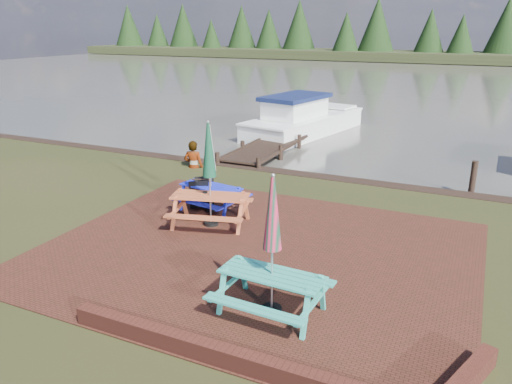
{
  "coord_description": "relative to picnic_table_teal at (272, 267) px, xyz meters",
  "views": [
    {
      "loc": [
        4.1,
        -7.87,
        4.67
      ],
      "look_at": [
        -0.48,
        2.0,
        1.0
      ],
      "focal_mm": 35.0,
      "sensor_mm": 36.0,
      "label": 1
    }
  ],
  "objects": [
    {
      "name": "picnic_table_blue",
      "position": [
        -3.36,
        3.83,
        -0.06
      ],
      "size": [
        1.85,
        1.7,
        2.27
      ],
      "rotation": [
        0.0,
        0.0,
        -0.16
      ],
      "color": "#1B26CD",
      "rests_on": "ground"
    },
    {
      "name": "picnic_table_teal",
      "position": [
        0.0,
        0.0,
        0.0
      ],
      "size": [
        1.83,
        1.65,
        2.44
      ],
      "rotation": [
        0.0,
        0.0,
        -0.05
      ],
      "color": "teal",
      "rests_on": "ground"
    },
    {
      "name": "person",
      "position": [
        -6.01,
        7.23,
        0.06
      ],
      "size": [
        0.75,
        0.58,
        1.84
      ],
      "primitive_type": "imported",
      "rotation": [
        0.0,
        0.0,
        3.37
      ],
      "color": "gray",
      "rests_on": "ground"
    },
    {
      "name": "water",
      "position": [
        -1.23,
        38.04,
        -0.86
      ],
      "size": [
        120.0,
        60.0,
        0.02
      ],
      "primitive_type": "cube",
      "color": "#46443C",
      "rests_on": "ground"
    },
    {
      "name": "paving",
      "position": [
        -1.23,
        2.04,
        -0.85
      ],
      "size": [
        9.0,
        7.5,
        0.02
      ],
      "primitive_type": "cube",
      "color": "#3B1C12",
      "rests_on": "ground"
    },
    {
      "name": "ground",
      "position": [
        -1.23,
        1.04,
        -0.86
      ],
      "size": [
        120.0,
        120.0,
        0.0
      ],
      "primitive_type": "plane",
      "color": "black",
      "rests_on": "ground"
    },
    {
      "name": "chalkboard",
      "position": [
        -3.68,
        3.88,
        -0.43
      ],
      "size": [
        0.54,
        0.69,
        0.82
      ],
      "rotation": [
        0.0,
        0.0,
        0.48
      ],
      "color": "black",
      "rests_on": "ground"
    },
    {
      "name": "brick_wall",
      "position": [
        0.92,
        -1.37,
        -0.71
      ],
      "size": [
        6.21,
        1.79,
        0.3
      ],
      "color": "#4C1E16",
      "rests_on": "ground"
    },
    {
      "name": "boat_jetty",
      "position": [
        -4.79,
        14.82,
        -0.44
      ],
      "size": [
        3.87,
        7.46,
        2.06
      ],
      "rotation": [
        0.0,
        0.0,
        -0.21
      ],
      "color": "white",
      "rests_on": "ground"
    },
    {
      "name": "picnic_table_red",
      "position": [
        -2.88,
        2.97,
        0.04
      ],
      "size": [
        2.21,
        2.06,
        2.55
      ],
      "rotation": [
        0.0,
        0.0,
        0.27
      ],
      "color": "#B4532E",
      "rests_on": "ground"
    },
    {
      "name": "jetty",
      "position": [
        -4.73,
        12.32,
        -0.74
      ],
      "size": [
        1.76,
        9.08,
        1.0
      ],
      "color": "black",
      "rests_on": "ground"
    },
    {
      "name": "far_treeline",
      "position": [
        -1.23,
        67.04,
        2.42
      ],
      "size": [
        120.0,
        10.0,
        8.1
      ],
      "color": "black",
      "rests_on": "ground"
    }
  ]
}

